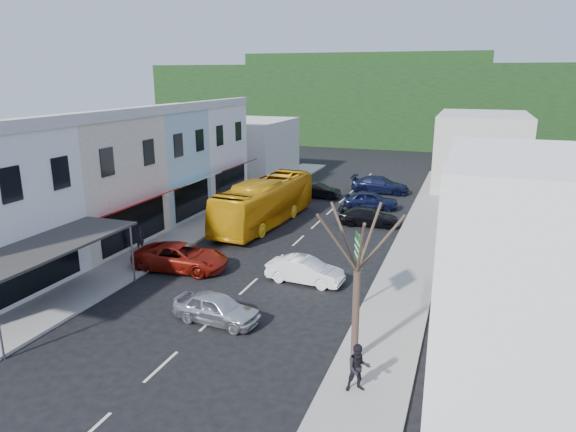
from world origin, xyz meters
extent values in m
plane|color=black|center=(0.00, 0.00, 0.00)|extent=(120.00, 120.00, 0.00)
cube|color=gray|center=(-7.50, 10.00, 0.07)|extent=(3.00, 52.00, 0.15)
cube|color=gray|center=(7.50, 10.00, 0.07)|extent=(3.00, 52.00, 0.15)
cube|color=#56150E|center=(-8.40, -5.50, 3.05)|extent=(1.30, 7.65, 0.08)
cube|color=beige|center=(-12.50, 3.00, 4.00)|extent=(7.00, 8.00, 8.00)
cube|color=maroon|center=(-8.40, 3.00, 3.05)|extent=(1.30, 6.80, 0.08)
cube|color=#9CBDC6|center=(-12.50, 10.00, 4.00)|extent=(7.00, 6.00, 8.00)
cube|color=#195926|center=(-8.40, 10.00, 3.05)|extent=(1.30, 5.10, 0.08)
cube|color=silver|center=(-12.50, 16.50, 4.00)|extent=(7.00, 7.00, 8.00)
cube|color=#56150E|center=(-8.40, 16.50, 3.05)|extent=(1.30, 5.95, 0.08)
cube|color=silver|center=(13.50, -4.00, 4.00)|extent=(8.00, 9.00, 8.00)
cube|color=#B7B2A8|center=(-12.00, 27.00, 3.00)|extent=(8.00, 10.00, 6.00)
cube|color=#B7B2A8|center=(11.00, 30.00, 3.50)|extent=(8.00, 12.00, 7.00)
cube|color=black|center=(0.00, 64.00, 6.00)|extent=(80.00, 24.00, 12.00)
cube|color=black|center=(-8.00, 70.00, 10.00)|extent=(40.00, 16.00, 8.00)
imported|color=#E29E0E|center=(-3.55, 10.92, 1.55)|extent=(3.31, 11.75, 3.10)
imported|color=silver|center=(0.30, -4.08, 0.70)|extent=(4.55, 2.20, 1.40)
imported|color=white|center=(2.57, 1.49, 0.70)|extent=(4.51, 2.09, 1.40)
imported|color=maroon|center=(-4.50, 0.93, 0.70)|extent=(4.74, 2.26, 1.40)
imported|color=black|center=(3.66, 13.09, 0.70)|extent=(4.67, 2.29, 1.40)
imported|color=black|center=(2.88, 17.84, 0.70)|extent=(4.59, 2.32, 1.40)
imported|color=black|center=(-2.25, 20.12, 0.70)|extent=(4.46, 1.95, 1.40)
imported|color=black|center=(2.55, 23.91, 0.70)|extent=(4.53, 1.91, 1.40)
imported|color=black|center=(-8.36, 2.58, 1.00)|extent=(0.58, 0.70, 1.70)
imported|color=black|center=(7.26, -7.20, 1.00)|extent=(0.82, 0.69, 1.70)
camera|label=1|loc=(10.20, -22.35, 10.52)|focal=32.00mm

